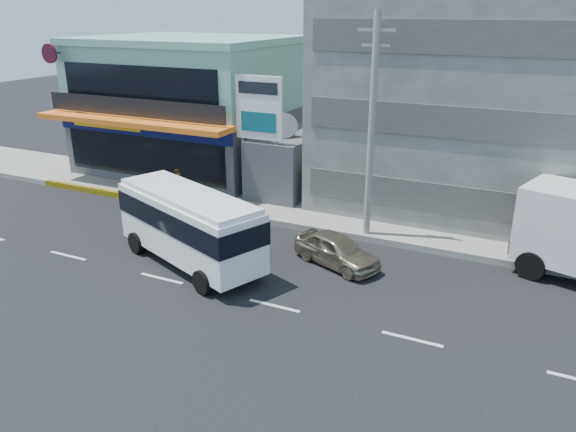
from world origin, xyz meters
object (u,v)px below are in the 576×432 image
at_px(billboard, 259,115).
at_px(sedan, 337,250).
at_px(utility_pole_near, 372,129).
at_px(concrete_building, 496,72).
at_px(satellite_dish, 284,136).
at_px(motorcycle_rider, 180,197).
at_px(shop_building, 192,109).
at_px(minibus, 189,222).

height_order(billboard, sedan, billboard).
height_order(billboard, utility_pole_near, utility_pole_near).
xyz_separation_m(concrete_building, billboard, (-10.50, -5.80, -2.07)).
bearing_deg(billboard, concrete_building, 28.92).
distance_m(utility_pole_near, sedan, 5.51).
relative_size(concrete_building, billboard, 2.32).
bearing_deg(satellite_dish, sedan, -49.75).
xyz_separation_m(concrete_building, utility_pole_near, (-4.00, -7.60, -1.85)).
height_order(utility_pole_near, motorcycle_rider, utility_pole_near).
relative_size(satellite_dish, motorcycle_rider, 0.66).
distance_m(shop_building, sedan, 17.19).
bearing_deg(shop_building, motorcycle_rider, -60.76).
height_order(shop_building, sedan, shop_building).
bearing_deg(sedan, billboard, 73.73).
distance_m(shop_building, utility_pole_near, 15.50).
bearing_deg(billboard, satellite_dish, 74.48).
height_order(concrete_building, utility_pole_near, concrete_building).
distance_m(minibus, motorcycle_rider, 6.75).
distance_m(billboard, utility_pole_near, 6.75).
height_order(shop_building, utility_pole_near, utility_pole_near).
bearing_deg(motorcycle_rider, utility_pole_near, 3.43).
relative_size(utility_pole_near, sedan, 2.53).
xyz_separation_m(satellite_dish, utility_pole_near, (6.00, -3.60, 1.57)).
bearing_deg(billboard, motorcycle_rider, -145.56).
height_order(shop_building, concrete_building, concrete_building).
height_order(satellite_dish, sedan, satellite_dish).
height_order(satellite_dish, minibus, satellite_dish).
relative_size(billboard, sedan, 1.75).
distance_m(utility_pole_near, motorcycle_rider, 10.94).
distance_m(shop_building, billboard, 8.92).
xyz_separation_m(shop_building, billboard, (7.50, -4.75, 0.93)).
distance_m(concrete_building, motorcycle_rider, 17.39).
xyz_separation_m(utility_pole_near, minibus, (-5.74, -5.72, -3.30)).
distance_m(concrete_building, billboard, 12.17).
xyz_separation_m(concrete_building, minibus, (-9.74, -13.32, -5.15)).
height_order(satellite_dish, billboard, billboard).
distance_m(satellite_dish, utility_pole_near, 7.17).
bearing_deg(concrete_building, minibus, -126.17).
bearing_deg(concrete_building, utility_pole_near, -117.76).
xyz_separation_m(concrete_building, motorcycle_rider, (-14.00, -8.20, -6.25)).
bearing_deg(minibus, motorcycle_rider, 129.81).
distance_m(billboard, motorcycle_rider, 5.95).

